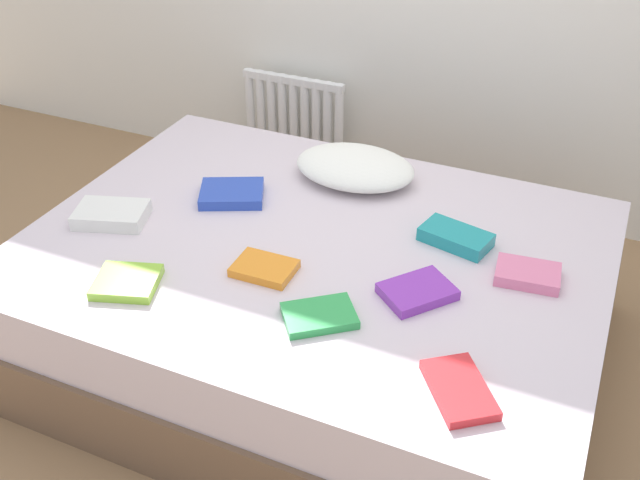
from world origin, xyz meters
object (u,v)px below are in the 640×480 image
Objects in this scene: textbook_blue at (232,194)px; textbook_white at (111,215)px; radiator at (294,121)px; pillow at (355,167)px; textbook_green at (319,316)px; textbook_teal at (456,237)px; textbook_red at (459,389)px; textbook_purple at (417,292)px; textbook_lime at (127,282)px; bed at (314,300)px; textbook_orange at (264,268)px; textbook_pink at (528,274)px.

textbook_white is at bearing -160.52° from textbook_blue.
pillow is (0.62, -0.72, 0.22)m from radiator.
textbook_green is 0.90× the size of textbook_teal.
textbook_red is 1.08× the size of textbook_purple.
textbook_teal is (0.89, 0.66, 0.01)m from textbook_lime.
bed is 8.04× the size of textbook_white.
radiator is 0.98m from pillow.
textbook_blue is at bearing 160.14° from bed.
textbook_blue is (-1.05, 0.64, 0.01)m from textbook_red.
bed is at bearing -143.48° from textbook_teal.
textbook_orange is at bearing -128.65° from textbook_teal.
textbook_teal reaches higher than textbook_purple.
radiator reaches higher than textbook_white.
textbook_teal is (-0.20, 0.69, 0.01)m from textbook_red.
textbook_blue is (-0.59, 0.51, 0.01)m from textbook_green.
textbook_white reaches higher than textbook_pink.
textbook_pink is (0.27, -0.11, -0.01)m from textbook_teal.
textbook_blue is at bearing -76.66° from radiator.
textbook_white reaches higher than textbook_lime.
textbook_white reaches higher than textbook_orange.
pillow is 0.70m from textbook_orange.
textbook_lime is at bearing -113.17° from pillow.
bed is 1.37m from radiator.
textbook_red is at bearing -37.47° from bed.
textbook_red is 1.09× the size of textbook_green.
pillow is 0.77m from textbook_purple.
textbook_purple is (0.45, -0.61, -0.04)m from pillow.
textbook_orange is at bearing -67.79° from radiator.
textbook_white is 1.28× the size of textbook_lime.
textbook_teal is (1.17, 0.36, -0.00)m from textbook_white.
pillow is at bearing 178.53° from textbook_red.
textbook_red is at bearing -61.11° from textbook_teal.
textbook_white reaches higher than textbook_purple.
pillow is 2.46× the size of textbook_lime.
textbook_purple is 0.37m from textbook_pink.
textbook_blue reaches higher than textbook_lime.
textbook_white is 1.23m from textbook_teal.
textbook_orange is (0.36, 0.24, -0.00)m from textbook_lime.
textbook_pink is (1.12, -0.06, -0.00)m from textbook_blue.
textbook_pink reaches higher than bed.
textbook_green is 0.33m from textbook_purple.
textbook_green is at bearing -102.28° from textbook_teal.
textbook_lime reaches higher than textbook_green.
textbook_teal is at bearing -22.11° from textbook_blue.
textbook_red is at bearing -107.93° from textbook_purple.
textbook_lime is at bearing -64.78° from textbook_white.
radiator is 1.10m from textbook_blue.
textbook_lime reaches higher than textbook_orange.
radiator reaches higher than textbook_lime.
textbook_green is 0.99× the size of textbook_purple.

